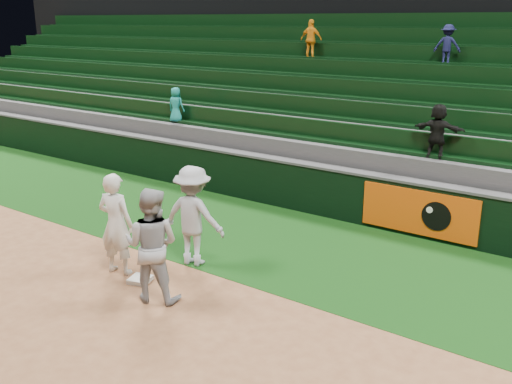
% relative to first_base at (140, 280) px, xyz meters
% --- Properties ---
extents(ground, '(70.00, 70.00, 0.00)m').
position_rel_first_base_xyz_m(ground, '(0.33, 0.12, -0.04)').
color(ground, brown).
rests_on(ground, ground).
extents(foul_grass, '(36.00, 4.20, 0.01)m').
position_rel_first_base_xyz_m(foul_grass, '(0.33, 3.12, -0.04)').
color(foul_grass, black).
rests_on(foul_grass, ground).
extents(first_base, '(0.47, 0.47, 0.08)m').
position_rel_first_base_xyz_m(first_base, '(0.00, 0.00, 0.00)').
color(first_base, white).
rests_on(first_base, ground).
extents(first_baseman, '(0.80, 0.62, 1.96)m').
position_rel_first_base_xyz_m(first_baseman, '(-0.63, 0.06, 0.94)').
color(first_baseman, silver).
rests_on(first_baseman, ground).
extents(baserunner, '(1.19, 1.07, 2.00)m').
position_rel_first_base_xyz_m(baserunner, '(0.70, -0.32, 0.96)').
color(baserunner, '#9A9CA4').
rests_on(baserunner, ground).
extents(base_coach, '(1.40, 0.97, 1.98)m').
position_rel_first_base_xyz_m(base_coach, '(0.26, 1.22, 0.96)').
color(base_coach, '#A0A3AD').
rests_on(base_coach, foul_grass).
extents(field_wall, '(36.00, 0.45, 1.25)m').
position_rel_first_base_xyz_m(field_wall, '(0.36, 5.31, 0.59)').
color(field_wall, black).
rests_on(field_wall, ground).
extents(stadium_seating, '(36.00, 5.95, 4.85)m').
position_rel_first_base_xyz_m(stadium_seating, '(0.34, 9.08, 1.66)').
color(stadium_seating, '#39393C').
rests_on(stadium_seating, ground).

